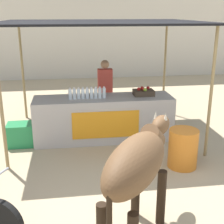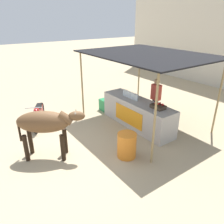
% 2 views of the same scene
% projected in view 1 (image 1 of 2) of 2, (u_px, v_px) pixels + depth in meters
% --- Properties ---
extents(ground_plane, '(60.00, 60.00, 0.00)m').
position_uv_depth(ground_plane, '(120.00, 192.00, 4.94)').
color(ground_plane, tan).
extents(building_wall_far, '(16.00, 0.50, 5.33)m').
position_uv_depth(building_wall_far, '(84.00, 13.00, 12.76)').
color(building_wall_far, beige).
rests_on(building_wall_far, ground).
extents(stall_counter, '(3.00, 0.82, 0.96)m').
position_uv_depth(stall_counter, '(104.00, 118.00, 6.86)').
color(stall_counter, '#B2ADA8').
rests_on(stall_counter, ground).
extents(stall_awning, '(4.20, 3.20, 2.53)m').
position_uv_depth(stall_awning, '(101.00, 26.00, 6.54)').
color(stall_awning, black).
rests_on(stall_awning, ground).
extents(water_bottle_row, '(0.79, 0.07, 0.25)m').
position_uv_depth(water_bottle_row, '(87.00, 93.00, 6.59)').
color(water_bottle_row, silver).
rests_on(water_bottle_row, stall_counter).
extents(fruit_crate, '(0.44, 0.32, 0.18)m').
position_uv_depth(fruit_crate, '(143.00, 92.00, 6.86)').
color(fruit_crate, '#3F3326').
rests_on(fruit_crate, stall_counter).
extents(vendor_behind_counter, '(0.34, 0.22, 1.65)m').
position_uv_depth(vendor_behind_counter, '(105.00, 93.00, 7.47)').
color(vendor_behind_counter, '#383842').
rests_on(vendor_behind_counter, ground).
extents(cooler_box, '(0.60, 0.44, 0.48)m').
position_uv_depth(cooler_box, '(22.00, 134.00, 6.61)').
color(cooler_box, '#268C4C').
rests_on(cooler_box, ground).
extents(water_barrel, '(0.53, 0.53, 0.71)m').
position_uv_depth(water_barrel, '(183.00, 148.00, 5.65)').
color(water_barrel, orange).
rests_on(water_barrel, ground).
extents(cow, '(1.33, 1.71, 1.44)m').
position_uv_depth(cow, '(138.00, 164.00, 3.62)').
color(cow, brown).
rests_on(cow, ground).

